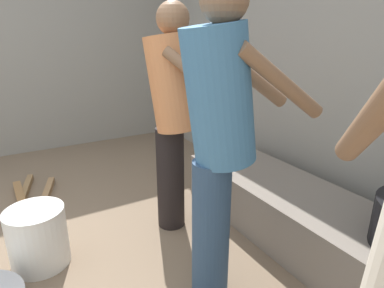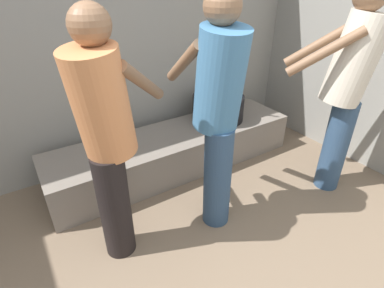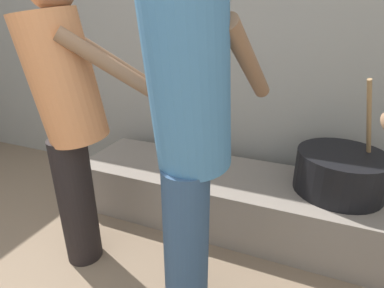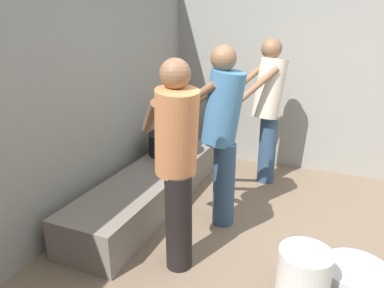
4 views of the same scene
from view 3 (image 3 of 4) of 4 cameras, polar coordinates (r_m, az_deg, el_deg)
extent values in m
cube|color=gray|center=(2.54, -3.03, 19.33)|extent=(5.10, 0.20, 2.40)
cube|color=slate|center=(2.14, 10.18, -10.55)|extent=(2.38, 0.60, 0.36)
cylinder|color=black|center=(2.02, 26.08, -4.81)|extent=(0.51, 0.51, 0.25)
cylinder|color=#937047|center=(1.92, 30.35, 3.48)|extent=(0.15, 0.23, 0.51)
cylinder|color=navy|center=(1.42, -1.11, -19.04)|extent=(0.20, 0.20, 0.79)
cylinder|color=teal|center=(1.11, -0.59, 10.62)|extent=(0.35, 0.42, 0.67)
cylinder|color=brown|center=(1.26, 10.59, 14.84)|extent=(0.13, 0.48, 0.36)
cylinder|color=brown|center=(1.37, -0.46, 15.79)|extent=(0.13, 0.48, 0.36)
cylinder|color=black|center=(1.86, -20.84, -10.16)|extent=(0.20, 0.20, 0.76)
cylinder|color=#D17F4C|center=(1.61, -23.14, 11.13)|extent=(0.49, 0.47, 0.65)
cylinder|color=brown|center=(1.46, -14.72, 13.84)|extent=(0.40, 0.35, 0.35)
cylinder|color=brown|center=(1.73, -15.25, 15.01)|extent=(0.40, 0.35, 0.35)
camera|label=1|loc=(0.83, 102.99, -1.00)|focal=30.79mm
camera|label=2|loc=(1.62, -88.08, 14.67)|focal=28.22mm
camera|label=4|loc=(3.21, -69.36, 16.17)|focal=32.04mm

